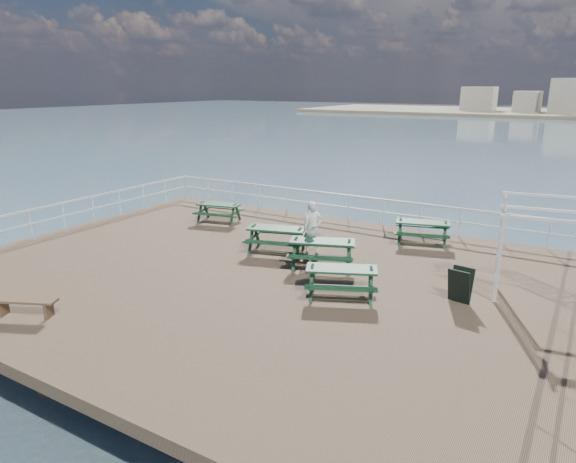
# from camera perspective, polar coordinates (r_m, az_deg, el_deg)

# --- Properties ---
(ground) EXTENTS (18.00, 14.00, 0.30)m
(ground) POSITION_cam_1_polar(r_m,az_deg,el_deg) (15.58, -3.77, -4.88)
(ground) COLOR brown
(ground) RESTS_ON ground
(railing) EXTENTS (17.77, 13.76, 1.10)m
(railing) POSITION_cam_1_polar(r_m,az_deg,el_deg) (17.36, 0.79, 0.91)
(railing) COLOR silver
(railing) RESTS_ON ground
(picnic_table_a) EXTENTS (2.00, 1.75, 0.84)m
(picnic_table_a) POSITION_cam_1_polar(r_m,az_deg,el_deg) (21.07, -7.71, 2.54)
(picnic_table_a) COLOR black
(picnic_table_a) RESTS_ON ground
(picnic_table_b) EXTENTS (2.38, 2.16, 0.95)m
(picnic_table_b) POSITION_cam_1_polar(r_m,az_deg,el_deg) (15.70, 3.83, -1.78)
(picnic_table_b) COLOR black
(picnic_table_b) RESTS_ON ground
(picnic_table_c) EXTENTS (2.16, 1.92, 0.89)m
(picnic_table_c) POSITION_cam_1_polar(r_m,az_deg,el_deg) (18.59, 14.72, 0.44)
(picnic_table_c) COLOR black
(picnic_table_c) RESTS_ON ground
(picnic_table_d) EXTENTS (2.27, 2.01, 0.93)m
(picnic_table_d) POSITION_cam_1_polar(r_m,az_deg,el_deg) (17.09, -1.27, -0.30)
(picnic_table_d) COLOR black
(picnic_table_d) RESTS_ON ground
(picnic_table_e) EXTENTS (2.29, 2.10, 0.90)m
(picnic_table_e) POSITION_cam_1_polar(r_m,az_deg,el_deg) (13.58, 5.96, -4.88)
(picnic_table_e) COLOR black
(picnic_table_e) RESTS_ON ground
(flat_bench_near) EXTENTS (1.56, 0.99, 0.45)m
(flat_bench_near) POSITION_cam_1_polar(r_m,az_deg,el_deg) (13.96, -27.18, -7.14)
(flat_bench_near) COLOR brown
(flat_bench_near) RESTS_ON ground
(trellis_arbor) EXTENTS (2.40, 1.54, 2.79)m
(trellis_arbor) POSITION_cam_1_polar(r_m,az_deg,el_deg) (14.59, 26.47, -2.29)
(trellis_arbor) COLOR silver
(trellis_arbor) RESTS_ON ground
(sandwich_board) EXTENTS (0.62, 0.50, 0.93)m
(sandwich_board) POSITION_cam_1_polar(r_m,az_deg,el_deg) (13.89, 18.59, -5.73)
(sandwich_board) COLOR black
(sandwich_board) RESTS_ON ground
(person) EXTENTS (0.77, 0.74, 1.77)m
(person) POSITION_cam_1_polar(r_m,az_deg,el_deg) (16.75, 2.77, 0.37)
(person) COLOR silver
(person) RESTS_ON ground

